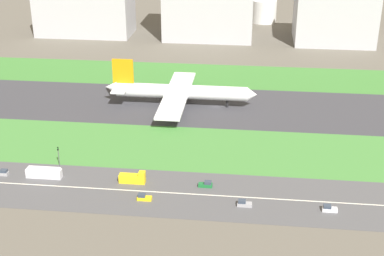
{
  "coord_description": "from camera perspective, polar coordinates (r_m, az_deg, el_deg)",
  "views": [
    {
      "loc": [
        15.17,
        -219.64,
        88.49
      ],
      "look_at": [
        -5.82,
        -36.5,
        6.0
      ],
      "focal_mm": 51.87,
      "sensor_mm": 36.0,
      "label": 1
    }
  ],
  "objects": [
    {
      "name": "ground_plane",
      "position": [
        237.28,
        2.4,
        2.19
      ],
      "size": [
        800.0,
        800.0,
        0.0
      ],
      "primitive_type": "plane",
      "color": "#5B564C"
    },
    {
      "name": "airliner",
      "position": [
        236.62,
        -1.5,
        3.76
      ],
      "size": [
        65.0,
        56.0,
        19.7
      ],
      "color": "white",
      "rests_on": "runway"
    },
    {
      "name": "grass_median_north",
      "position": [
        275.65,
        3.05,
        5.36
      ],
      "size": [
        280.0,
        36.0,
        0.1
      ],
      "primitive_type": "cube",
      "color": "#3D7A33",
      "rests_on": "ground_plane"
    },
    {
      "name": "car_2",
      "position": [
        169.37,
        -4.98,
        -7.13
      ],
      "size": [
        4.4,
        1.8,
        2.0
      ],
      "rotation": [
        0.0,
        0.0,
        3.14
      ],
      "color": "yellow",
      "rests_on": "highway"
    },
    {
      "name": "traffic_light",
      "position": [
        191.28,
        -13.56,
        -2.73
      ],
      "size": [
        0.36,
        0.5,
        7.2
      ],
      "color": "#4C4C51",
      "rests_on": "highway"
    },
    {
      "name": "car_3",
      "position": [
        168.25,
        13.91,
        -8.05
      ],
      "size": [
        4.4,
        1.8,
        2.0
      ],
      "rotation": [
        0.0,
        0.0,
        3.14
      ],
      "color": "silver",
      "rests_on": "highway"
    },
    {
      "name": "truck_1",
      "position": [
        178.46,
        -6.08,
        -5.15
      ],
      "size": [
        8.4,
        2.5,
        4.0
      ],
      "color": "yellow",
      "rests_on": "highway"
    },
    {
      "name": "car_5",
      "position": [
        175.58,
        1.46,
        -5.82
      ],
      "size": [
        4.4,
        1.8,
        2.0
      ],
      "color": "#19662D",
      "rests_on": "highway"
    },
    {
      "name": "runway",
      "position": [
        237.26,
        2.4,
        2.2
      ],
      "size": [
        280.0,
        46.0,
        0.1
      ],
      "primitive_type": "cube",
      "color": "#38383D",
      "rests_on": "ground_plane"
    },
    {
      "name": "highway",
      "position": [
        171.91,
        0.54,
        -6.85
      ],
      "size": [
        280.0,
        28.0,
        0.1
      ],
      "primitive_type": "cube",
      "color": "#4C4C4F",
      "rests_on": "ground_plane"
    },
    {
      "name": "car_0",
      "position": [
        192.54,
        -18.93,
        -4.37
      ],
      "size": [
        4.4,
        1.8,
        2.0
      ],
      "color": "#99999E",
      "rests_on": "highway"
    },
    {
      "name": "fuel_tank_centre",
      "position": [
        387.26,
        7.39,
        11.83
      ],
      "size": [
        17.12,
        17.12,
        14.87
      ],
      "primitive_type": "cylinder",
      "color": "silver",
      "rests_on": "ground_plane"
    },
    {
      "name": "grass_median_south",
      "position": [
        199.91,
        1.51,
        -2.16
      ],
      "size": [
        280.0,
        36.0,
        0.1
      ],
      "primitive_type": "cube",
      "color": "#427F38",
      "rests_on": "ground_plane"
    },
    {
      "name": "fuel_tank_west",
      "position": [
        387.87,
        2.44,
        12.24
      ],
      "size": [
        24.44,
        24.44,
        17.65
      ],
      "primitive_type": "cylinder",
      "color": "silver",
      "rests_on": "ground_plane"
    },
    {
      "name": "highway_centerline",
      "position": [
        171.88,
        0.54,
        -6.84
      ],
      "size": [
        266.0,
        0.5,
        0.01
      ],
      "primitive_type": "cube",
      "color": "silver",
      "rests_on": "highway"
    },
    {
      "name": "office_tower",
      "position": [
        344.88,
        14.39,
        10.98
      ],
      "size": [
        45.82,
        37.11,
        29.01
      ],
      "primitive_type": "cube",
      "color": "#B2B2B7",
      "rests_on": "ground_plane"
    },
    {
      "name": "car_6",
      "position": [
        166.52,
        5.35,
        -7.74
      ],
      "size": [
        4.4,
        1.8,
        2.0
      ],
      "rotation": [
        0.0,
        0.0,
        3.14
      ],
      "color": "#99999E",
      "rests_on": "highway"
    },
    {
      "name": "terminal_building",
      "position": [
        356.92,
        -10.99,
        12.23
      ],
      "size": [
        58.04,
        28.39,
        35.31
      ],
      "primitive_type": "cube",
      "color": "#B2B2B7",
      "rests_on": "ground_plane"
    },
    {
      "name": "bus_0",
      "position": [
        186.63,
        -14.98,
        -4.46
      ],
      "size": [
        11.6,
        2.5,
        3.5
      ],
      "color": "silver",
      "rests_on": "highway"
    }
  ]
}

